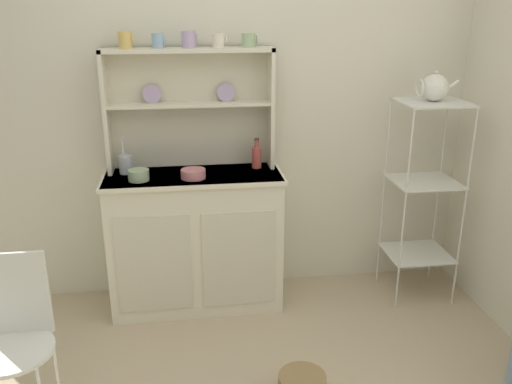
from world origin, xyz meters
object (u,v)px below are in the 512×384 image
Objects in this scene: hutch_shelf_unit at (190,99)px; utensil_jar at (126,164)px; cup_gold_0 at (125,40)px; porcelain_teapot at (434,88)px; wire_chair at (13,330)px; jam_bottle at (257,156)px; bakers_rack at (425,180)px; hutch_cabinet at (196,239)px; bowl_mixing_large at (139,175)px.

hutch_shelf_unit is 0.55m from utensil_jar.
cup_gold_0 is 1.83m from porcelain_teapot.
hutch_shelf_unit reaches higher than wire_chair.
cup_gold_0 is 0.40× the size of utensil_jar.
cup_gold_0 is at bearing 177.25° from jam_bottle.
jam_bottle is 0.80× the size of utensil_jar.
bakers_rack is 5.15× the size of porcelain_teapot.
wire_chair is 1.23m from utensil_jar.
cup_gold_0 reaches higher than hutch_shelf_unit.
hutch_shelf_unit is at bearing 168.93° from jam_bottle.
wire_chair is 4.49× the size of jam_bottle.
porcelain_teapot is at bearing -4.74° from utensil_jar.
hutch_shelf_unit is 0.78× the size of bakers_rack.
hutch_cabinet is at bearing 177.02° from porcelain_teapot.
cup_gold_0 is (-0.35, 0.12, 1.21)m from hutch_cabinet.
bowl_mixing_large reaches higher than hutch_cabinet.
hutch_cabinet is 1.07× the size of hutch_shelf_unit.
porcelain_teapot is (1.45, -0.08, 0.93)m from hutch_cabinet.
hutch_shelf_unit reaches higher than bowl_mixing_large.
bowl_mixing_large reaches higher than wire_chair.
hutch_shelf_unit is 1.55m from bakers_rack.
wire_chair is at bearing -157.71° from porcelain_teapot.
wire_chair is at bearing -129.21° from hutch_cabinet.
utensil_jar is (0.42, 1.08, 0.42)m from wire_chair.
porcelain_teapot is at bearing -2.98° from hutch_cabinet.
hutch_cabinet is 0.65m from jam_bottle.
jam_bottle is at bearing 0.61° from utensil_jar.
hutch_cabinet is 1.30m from wire_chair.
wire_chair is (-0.82, -1.17, -0.78)m from hutch_shelf_unit.
cup_gold_0 is at bearing -173.12° from hutch_shelf_unit.
bakers_rack is 5.51× the size of utensil_jar.
bakers_rack is 2.00m from cup_gold_0.
bakers_rack is 10.71× the size of bowl_mixing_large.
utensil_jar is (-0.40, -0.09, -0.37)m from hutch_shelf_unit.
wire_chair is 1.13m from bowl_mixing_large.
cup_gold_0 reaches higher than bowl_mixing_large.
hutch_cabinet is 0.83× the size of bakers_rack.
wire_chair is at bearing -118.40° from bowl_mixing_large.
utensil_jar is 1.91m from porcelain_teapot.
hutch_shelf_unit reaches higher than porcelain_teapot.
utensil_jar is at bearing 99.16° from wire_chair.
porcelain_teapot reaches higher than wire_chair.
bakers_rack is at bearing -8.77° from jam_bottle.
hutch_shelf_unit reaches higher than bakers_rack.
cup_gold_0 is (-1.80, 0.20, 0.86)m from bakers_rack.
hutch_cabinet is 0.63m from utensil_jar.
cup_gold_0 is 0.50× the size of jam_bottle.
porcelain_teapot is (1.80, -0.20, -0.28)m from cup_gold_0.
hutch_cabinet is 4.30× the size of porcelain_teapot.
bakers_rack reaches higher than bowl_mixing_large.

